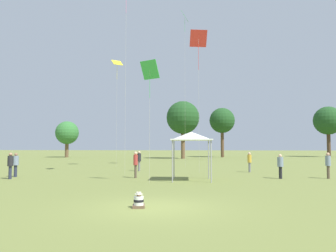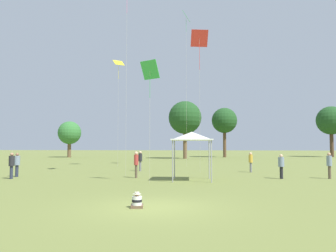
# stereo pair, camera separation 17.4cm
# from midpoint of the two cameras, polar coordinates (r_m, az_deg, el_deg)

# --- Properties ---
(ground_plane) EXTENTS (300.00, 300.00, 0.00)m
(ground_plane) POSITION_cam_midpoint_polar(r_m,az_deg,el_deg) (12.06, -2.73, -13.99)
(ground_plane) COLOR olive
(seated_toddler) EXTENTS (0.51, 0.59, 0.57)m
(seated_toddler) POSITION_cam_midpoint_polar(r_m,az_deg,el_deg) (11.98, -5.56, -12.96)
(seated_toddler) COLOR brown
(seated_toddler) RESTS_ON ground
(person_standing_0) EXTENTS (0.48, 0.48, 1.75)m
(person_standing_0) POSITION_cam_midpoint_polar(r_m,az_deg,el_deg) (24.57, 25.92, -5.81)
(person_standing_0) COLOR brown
(person_standing_0) RESTS_ON ground
(person_standing_1) EXTENTS (0.43, 0.43, 1.75)m
(person_standing_1) POSITION_cam_midpoint_polar(r_m,az_deg,el_deg) (24.28, -25.94, -5.86)
(person_standing_1) COLOR #282D42
(person_standing_1) RESTS_ON ground
(person_standing_2) EXTENTS (0.48, 0.48, 1.70)m
(person_standing_2) POSITION_cam_midpoint_polar(r_m,az_deg,el_deg) (25.74, -25.17, -5.82)
(person_standing_2) COLOR #282D42
(person_standing_2) RESTS_ON ground
(person_standing_4) EXTENTS (0.55, 0.55, 1.64)m
(person_standing_4) POSITION_cam_midpoint_polar(r_m,az_deg,el_deg) (23.32, 18.77, -6.32)
(person_standing_4) COLOR black
(person_standing_4) RESTS_ON ground
(person_standing_5) EXTENTS (0.43, 0.43, 1.81)m
(person_standing_5) POSITION_cam_midpoint_polar(r_m,az_deg,el_deg) (22.70, -5.89, -6.22)
(person_standing_5) COLOR brown
(person_standing_5) RESTS_ON ground
(person_standing_6) EXTENTS (0.43, 0.43, 1.66)m
(person_standing_6) POSITION_cam_midpoint_polar(r_m,az_deg,el_deg) (28.22, 13.83, -5.83)
(person_standing_6) COLOR slate
(person_standing_6) RESTS_ON ground
(person_standing_7) EXTENTS (0.44, 0.44, 1.74)m
(person_standing_7) POSITION_cam_midpoint_polar(r_m,az_deg,el_deg) (28.80, -5.22, -5.75)
(person_standing_7) COLOR slate
(person_standing_7) RESTS_ON ground
(canopy_tent) EXTENTS (2.68, 2.68, 3.09)m
(canopy_tent) POSITION_cam_midpoint_polar(r_m,az_deg,el_deg) (20.94, 3.85, -1.84)
(canopy_tent) COLOR white
(canopy_tent) RESTS_ON ground
(kite_0) EXTENTS (0.78, 1.19, 16.59)m
(kite_0) POSITION_cam_midpoint_polar(r_m,az_deg,el_deg) (36.89, 2.80, 17.68)
(kite_0) COLOR green
(kite_0) RESTS_ON ground
(kite_1) EXTENTS (1.36, 1.31, 11.44)m
(kite_1) POSITION_cam_midpoint_polar(r_m,az_deg,el_deg) (36.04, -9.00, 10.34)
(kite_1) COLOR yellow
(kite_1) RESTS_ON ground
(kite_4) EXTENTS (1.51, 0.89, 11.82)m
(kite_4) POSITION_cam_midpoint_polar(r_m,az_deg,el_deg) (28.38, 5.14, 14.54)
(kite_4) COLOR red
(kite_4) RESTS_ON ground
(kite_5) EXTENTS (1.23, 0.95, 7.28)m
(kite_5) POSITION_cam_midpoint_polar(r_m,az_deg,el_deg) (19.90, -3.44, 9.40)
(kite_5) COLOR green
(kite_5) RESTS_ON ground
(distant_tree_0) EXTENTS (4.91, 4.91, 9.61)m
(distant_tree_0) POSITION_cam_midpoint_polar(r_m,az_deg,el_deg) (64.65, 9.33, 0.89)
(distant_tree_0) COLOR brown
(distant_tree_0) RESTS_ON ground
(distant_tree_1) EXTENTS (4.40, 4.40, 6.92)m
(distant_tree_1) POSITION_cam_midpoint_polar(r_m,az_deg,el_deg) (65.75, -17.24, -1.17)
(distant_tree_1) COLOR brown
(distant_tree_1) RESTS_ON ground
(distant_tree_2) EXTENTS (5.69, 5.69, 9.95)m
(distant_tree_2) POSITION_cam_midpoint_polar(r_m,az_deg,el_deg) (56.68, 2.52, 1.43)
(distant_tree_2) COLOR brown
(distant_tree_2) RESTS_ON ground
(distant_tree_3) EXTENTS (5.63, 5.63, 10.06)m
(distant_tree_3) POSITION_cam_midpoint_polar(r_m,az_deg,el_deg) (72.58, 26.04, 0.81)
(distant_tree_3) COLOR #473323
(distant_tree_3) RESTS_ON ground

